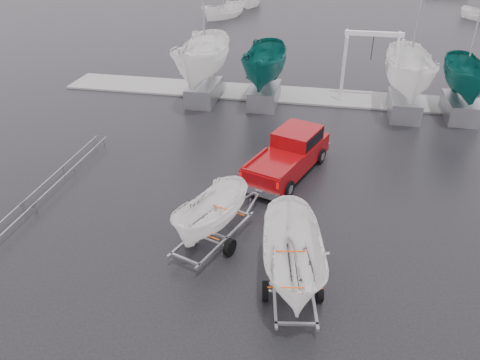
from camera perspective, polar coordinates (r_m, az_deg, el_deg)
ground_plane at (r=18.27m, az=3.47°, el=-3.47°), size 120.00×120.00×0.00m
dock at (r=29.93m, az=7.13°, el=10.20°), size 30.00×3.00×0.12m
pickup_truck at (r=20.52m, az=6.18°, el=3.37°), size 3.47×5.62×1.77m
trailer_hitched at (r=15.11m, az=-3.53°, el=-0.69°), size 2.31×3.79×4.32m
trailer_parked at (r=12.85m, az=6.96°, el=-4.45°), size 2.08×3.75×5.24m
boat_hoist at (r=29.17m, az=15.69°, el=14.23°), size 3.30×2.18×4.12m
keelboat_0 at (r=27.79m, az=-4.68°, el=17.86°), size 2.68×3.20×10.86m
keelboat_1 at (r=27.36m, az=3.19°, el=16.52°), size 2.35×3.20×7.34m
keelboat_2 at (r=27.14m, az=20.57°, el=15.35°), size 2.54×3.20×10.71m
keelboat_3 at (r=28.20m, az=26.46°, el=13.25°), size 2.15×3.20×10.31m
mast_rack_0 at (r=21.76m, az=-20.24°, el=1.49°), size 0.56×6.50×0.06m
moored_boat_0 at (r=53.74m, az=-1.99°, el=19.17°), size 3.29×3.31×11.21m
moored_boat_1 at (r=61.58m, az=1.23°, el=20.56°), size 3.08×3.15×11.69m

